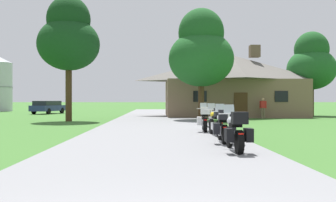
{
  "coord_description": "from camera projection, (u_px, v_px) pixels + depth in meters",
  "views": [
    {
      "loc": [
        -0.03,
        -3.24,
        1.49
      ],
      "look_at": [
        0.73,
        23.43,
        1.43
      ],
      "focal_mm": 42.29,
      "sensor_mm": 36.0,
      "label": 1
    }
  ],
  "objects": [
    {
      "name": "asphalt_driveway",
      "position": [
        157.0,
        127.0,
        21.23
      ],
      "size": [
        6.4,
        80.0,
        0.06
      ],
      "primitive_type": "cube",
      "color": "slate",
      "rests_on": "ground"
    },
    {
      "name": "tree_by_lodge_front",
      "position": [
        201.0,
        51.0,
        29.13
      ],
      "size": [
        4.81,
        4.81,
        8.25
      ],
      "color": "#422D19",
      "rests_on": "ground"
    },
    {
      "name": "bystander_red_shirt_near_lodge",
      "position": [
        263.0,
        107.0,
        31.67
      ],
      "size": [
        0.55,
        0.26,
        1.67
      ],
      "rotation": [
        0.0,
        0.0,
        3.01
      ],
      "color": "#75664C",
      "rests_on": "ground"
    },
    {
      "name": "tree_right_of_lodge",
      "position": [
        312.0,
        63.0,
        37.13
      ],
      "size": [
        4.55,
        4.55,
        7.93
      ],
      "color": "#422D19",
      "rests_on": "ground"
    },
    {
      "name": "motorcycle_white_second_in_row",
      "position": [
        223.0,
        126.0,
        13.28
      ],
      "size": [
        0.78,
        2.08,
        1.3
      ],
      "rotation": [
        0.0,
        0.0,
        -0.06
      ],
      "color": "black",
      "rests_on": "asphalt_driveway"
    },
    {
      "name": "motorcycle_yellow_farthest_in_row",
      "position": [
        205.0,
        119.0,
        18.08
      ],
      "size": [
        0.79,
        2.08,
        1.3
      ],
      "rotation": [
        0.0,
        0.0,
        -0.06
      ],
      "color": "black",
      "rests_on": "asphalt_driveway"
    },
    {
      "name": "motorcycle_silver_nearest_to_camera",
      "position": [
        236.0,
        132.0,
        10.94
      ],
      "size": [
        0.72,
        2.08,
        1.3
      ],
      "rotation": [
        0.0,
        0.0,
        0.0
      ],
      "color": "black",
      "rests_on": "asphalt_driveway"
    },
    {
      "name": "motorcycle_yellow_third_in_row",
      "position": [
        216.0,
        122.0,
        15.86
      ],
      "size": [
        0.66,
        2.08,
        1.3
      ],
      "rotation": [
        0.0,
        0.0,
        0.07
      ],
      "color": "black",
      "rests_on": "asphalt_driveway"
    },
    {
      "name": "ground_plane",
      "position": [
        157.0,
        125.0,
        23.23
      ],
      "size": [
        500.0,
        500.0,
        0.0
      ],
      "primitive_type": "plane",
      "color": "#386628"
    },
    {
      "name": "tree_left_near",
      "position": [
        69.0,
        37.0,
        27.68
      ],
      "size": [
        4.34,
        4.34,
        8.77
      ],
      "color": "#422D19",
      "rests_on": "ground"
    },
    {
      "name": "stone_lodge",
      "position": [
        231.0,
        85.0,
        36.31
      ],
      "size": [
        12.65,
        8.59,
        6.53
      ],
      "color": "brown",
      "rests_on": "ground"
    },
    {
      "name": "parked_navy_suv_far_left",
      "position": [
        48.0,
        107.0,
        42.53
      ],
      "size": [
        2.95,
        4.92,
        1.4
      ],
      "rotation": [
        0.0,
        0.0,
        -0.26
      ],
      "color": "navy",
      "rests_on": "ground"
    }
  ]
}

